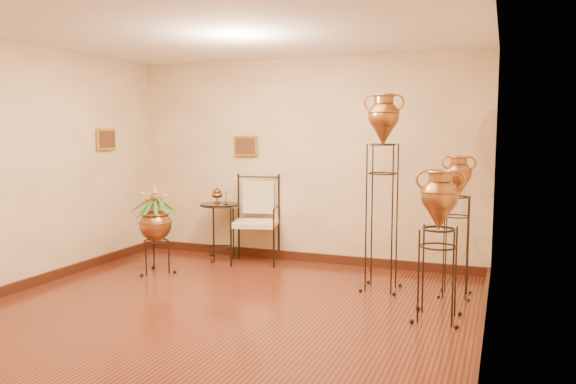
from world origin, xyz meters
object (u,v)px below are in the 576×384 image
(amphora_tall, at_px, (382,190))
(amphora_mid, at_px, (457,225))
(planter_urn, at_px, (155,221))
(armchair, at_px, (256,220))
(side_table, at_px, (220,230))

(amphora_tall, distance_m, amphora_mid, 0.89)
(planter_urn, height_order, armchair, planter_urn)
(amphora_mid, height_order, planter_urn, amphora_mid)
(armchair, height_order, side_table, armchair)
(planter_urn, bearing_deg, side_table, 67.63)
(amphora_mid, bearing_deg, planter_urn, -174.94)
(armchair, bearing_deg, amphora_tall, -35.11)
(armchair, distance_m, side_table, 0.58)
(amphora_tall, height_order, side_table, amphora_tall)
(planter_urn, distance_m, armchair, 1.37)
(amphora_mid, height_order, side_table, amphora_mid)
(amphora_tall, relative_size, armchair, 1.89)
(amphora_mid, xyz_separation_m, planter_urn, (-3.66, -0.32, -0.12))
(side_table, bearing_deg, amphora_mid, -11.37)
(side_table, bearing_deg, amphora_tall, -15.96)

